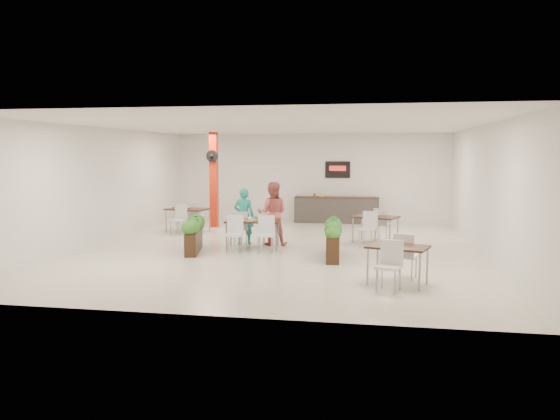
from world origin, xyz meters
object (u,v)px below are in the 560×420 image
Objects in this scene: service_counter at (337,209)px; diner_man at (244,216)px; red_column at (214,179)px; planter_left at (194,232)px; planter_right at (333,237)px; side_table_a at (188,212)px; diner_woman at (272,213)px; side_table_b at (375,220)px; side_table_c at (398,253)px; main_table at (252,225)px.

service_counter reaches higher than diner_man.
planter_left is at bearing -79.46° from red_column.
planter_right reaches higher than side_table_a.
side_table_b is (2.77, 0.85, -0.23)m from diner_woman.
diner_woman is at bearing 37.27° from planter_left.
planter_right is at bearing -46.98° from red_column.
service_counter reaches higher than planter_left.
side_table_c is at bearing -33.45° from side_table_a.
diner_woman is at bearing -50.57° from red_column.
side_table_b is at bearing 67.39° from planter_right.
planter_left reaches higher than side_table_b.
diner_man reaches higher than side_table_a.
main_table is (-1.78, -5.71, 0.14)m from service_counter.
service_counter is at bearing -111.08° from diner_woman.
main_table and side_table_c have the same top height.
main_table is 0.98× the size of planter_left.
diner_woman reaches higher than planter_right.
side_table_b is at bearing -0.70° from side_table_a.
planter_left is at bearing -116.17° from service_counter.
diner_woman reaches higher than diner_man.
diner_man is at bearing -113.23° from service_counter.
service_counter is 1.80× the size of side_table_a.
side_table_b is at bearing 25.83° from planter_left.
planter_left is at bearing 31.36° from diner_woman.
main_table is at bearing -134.73° from side_table_b.
side_table_c is (4.01, -4.02, -0.16)m from diner_man.
side_table_b is at bearing -71.64° from service_counter.
diner_man is (-2.17, -5.06, 0.28)m from service_counter.
diner_woman is 1.04× the size of side_table_a.
diner_man is 0.93× the size of side_table_a.
planter_right is (0.41, -6.59, 0.00)m from service_counter.
side_table_c is at bearing -60.17° from planter_right.
diner_woman reaches higher than side_table_c.
service_counter is at bearing 72.69° from main_table.
planter_right is (2.19, -0.87, -0.14)m from main_table.
planter_right is at bearing 143.46° from diner_man.
service_counter is at bearing 118.91° from side_table_c.
diner_woman is at bearing -105.17° from service_counter.
planter_right is at bearing -25.48° from side_table_a.
red_column is at bearing -155.00° from service_counter.
side_table_b and side_table_c have the same top height.
red_column is 1.67× the size of planter_right.
planter_left is 5.66m from side_table_c.
diner_man is at bearing -60.24° from red_column.
red_column reaches higher than diner_man.
red_column is at bearing 78.44° from side_table_a.
side_table_c is (1.43, -2.50, 0.12)m from planter_right.
side_table_b is (3.18, 1.50, -0.01)m from main_table.
side_table_b is (5.89, -1.10, -0.01)m from side_table_a.
planter_left is (-1.78, -1.35, -0.37)m from diner_woman.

